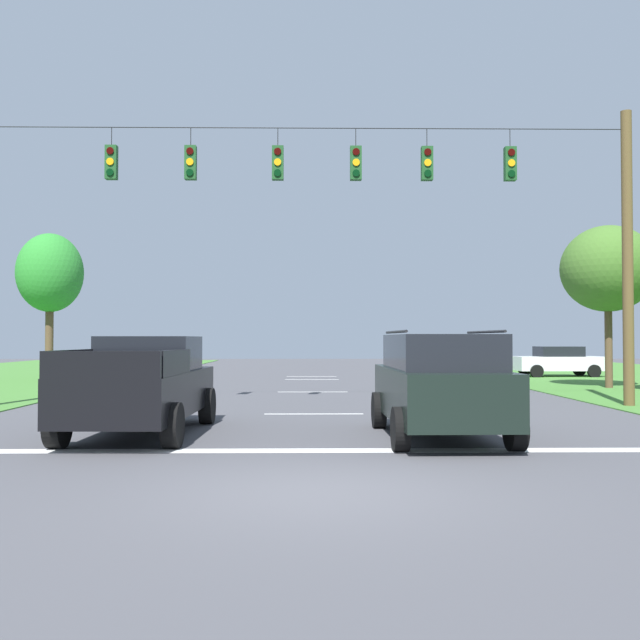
% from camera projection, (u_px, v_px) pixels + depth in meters
% --- Properties ---
extents(ground_plane, '(120.00, 120.00, 0.00)m').
position_uv_depth(ground_plane, '(318.00, 491.00, 9.01)').
color(ground_plane, '#47474C').
extents(stop_bar_stripe, '(15.41, 0.45, 0.01)m').
position_uv_depth(stop_bar_stripe, '(316.00, 450.00, 12.28)').
color(stop_bar_stripe, white).
rests_on(stop_bar_stripe, ground).
extents(lane_dash_0, '(2.50, 0.15, 0.01)m').
position_uv_depth(lane_dash_0, '(314.00, 414.00, 18.28)').
color(lane_dash_0, white).
rests_on(lane_dash_0, ground).
extents(lane_dash_1, '(2.50, 0.15, 0.01)m').
position_uv_depth(lane_dash_1, '(313.00, 392.00, 25.88)').
color(lane_dash_1, white).
rests_on(lane_dash_1, ground).
extents(lane_dash_2, '(2.50, 0.15, 0.01)m').
position_uv_depth(lane_dash_2, '(312.00, 379.00, 33.76)').
color(lane_dash_2, white).
rests_on(lane_dash_2, ground).
extents(lane_dash_3, '(2.50, 0.15, 0.01)m').
position_uv_depth(lane_dash_3, '(312.00, 376.00, 36.52)').
color(lane_dash_3, white).
rests_on(lane_dash_3, ground).
extents(overhead_signal_span, '(18.31, 0.31, 8.36)m').
position_uv_depth(overhead_signal_span, '(309.00, 234.00, 20.31)').
color(overhead_signal_span, brown).
rests_on(overhead_signal_span, ground).
extents(pickup_truck, '(2.38, 5.44, 1.95)m').
position_uv_depth(pickup_truck, '(143.00, 385.00, 14.48)').
color(pickup_truck, black).
rests_on(pickup_truck, ground).
extents(suv_black, '(2.27, 4.83, 2.05)m').
position_uv_depth(suv_black, '(440.00, 383.00, 13.81)').
color(suv_black, black).
rests_on(suv_black, ground).
extents(distant_car_crossing_white, '(4.34, 2.11, 1.52)m').
position_uv_depth(distant_car_crossing_white, '(559.00, 361.00, 36.17)').
color(distant_car_crossing_white, silver).
rests_on(distant_car_crossing_white, ground).
extents(tree_roadside_far_right, '(3.55, 3.55, 6.25)m').
position_uv_depth(tree_roadside_far_right, '(608.00, 269.00, 27.78)').
color(tree_roadside_far_right, brown).
rests_on(tree_roadside_far_right, ground).
extents(tree_roadside_left, '(2.92, 2.92, 6.63)m').
position_uv_depth(tree_roadside_left, '(50.00, 274.00, 32.50)').
color(tree_roadside_left, brown).
rests_on(tree_roadside_left, ground).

